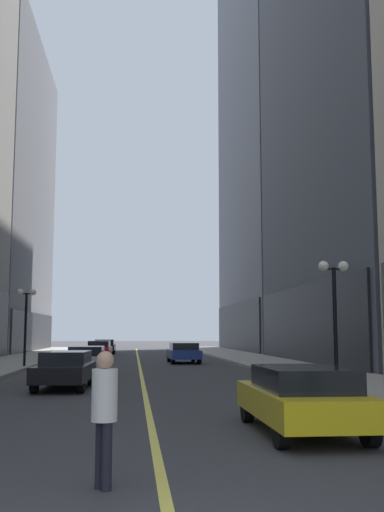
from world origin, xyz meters
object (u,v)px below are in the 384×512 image
car_red (99,348)px  street_lamp_left_far (26,310)px  car_yellow (302,397)px  car_black (65,368)px  pedestrian_in_white_shirt (104,408)px  car_silver (86,359)px  street_lamp_right_mid (334,295)px  car_navy (105,346)px  car_blue (184,352)px

car_red → street_lamp_left_far: size_ratio=1.07×
car_yellow → car_black: 11.78m
car_yellow → car_black: (-5.77, 10.27, -0.00)m
car_red → pedestrian_in_white_shirt: (2.28, -40.87, 0.31)m
car_silver → car_yellow: bearing=-72.8°
street_lamp_right_mid → car_yellow: bearing=-113.2°
car_silver → street_lamp_right_mid: (9.04, -10.08, 2.54)m
car_red → car_navy: bearing=89.7°
car_navy → pedestrian_in_white_shirt: size_ratio=2.52×
pedestrian_in_white_shirt → street_lamp_left_far: street_lamp_left_far is taller
street_lamp_right_mid → car_navy: bearing=104.3°
car_red → pedestrian_in_white_shirt: 40.94m
car_silver → car_red: bearing=91.2°
car_silver → pedestrian_in_white_shirt: bearing=-85.2°
car_blue → car_navy: (-5.89, 17.20, 0.00)m
car_black → street_lamp_right_mid: street_lamp_right_mid is taller
car_yellow → street_lamp_right_mid: (3.44, 8.03, 2.54)m
car_yellow → car_silver: (-5.61, 18.10, -0.00)m
pedestrian_in_white_shirt → car_yellow: bearing=46.7°
car_navy → car_yellow: bearing=-82.5°
car_navy → pedestrian_in_white_shirt: 49.07m
car_silver → car_blue: (5.52, 9.74, 0.00)m
car_blue → street_lamp_left_far: size_ratio=0.99×
car_silver → car_blue: 11.20m
pedestrian_in_white_shirt → street_lamp_right_mid: (7.17, 12.00, 2.23)m
car_red → street_lamp_left_far: street_lamp_left_far is taller
car_silver → car_navy: size_ratio=0.96×
car_yellow → car_red: bearing=99.3°
car_black → car_blue: size_ratio=1.06×
car_black → car_silver: 7.83m
street_lamp_left_far → car_yellow: bearing=-67.7°
car_navy → car_silver: bearing=-89.2°
car_blue → pedestrian_in_white_shirt: size_ratio=2.49×
street_lamp_left_far → car_black: bearing=-74.0°
pedestrian_in_white_shirt → car_red: bearing=93.2°
car_yellow → pedestrian_in_white_shirt: size_ratio=2.59×
car_navy → street_lamp_right_mid: (9.41, -37.02, 2.54)m
car_navy → street_lamp_left_far: size_ratio=1.00×
car_black → car_yellow: bearing=-60.7°
car_red → street_lamp_left_far: 14.67m
car_black → car_blue: bearing=72.1°
car_black → pedestrian_in_white_shirt: pedestrian_in_white_shirt is taller
car_blue → pedestrian_in_white_shirt: pedestrian_in_white_shirt is taller
car_yellow → street_lamp_right_mid: street_lamp_right_mid is taller
car_yellow → car_navy: same height
car_red → car_navy: size_ratio=1.07×
car_blue → pedestrian_in_white_shirt: 32.03m
car_yellow → car_navy: size_ratio=1.03×
car_silver → street_lamp_right_mid: 13.78m
car_navy → car_blue: bearing=-71.1°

